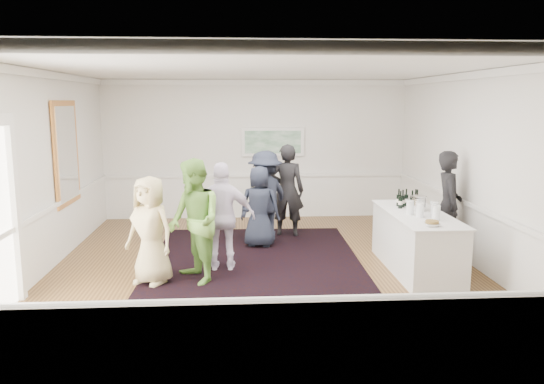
{
  "coord_description": "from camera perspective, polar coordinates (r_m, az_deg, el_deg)",
  "views": [
    {
      "loc": [
        -0.42,
        -8.3,
        2.71
      ],
      "look_at": [
        0.14,
        0.2,
        1.25
      ],
      "focal_mm": 35.0,
      "sensor_mm": 36.0,
      "label": 1
    }
  ],
  "objects": [
    {
      "name": "floor",
      "position": [
        8.74,
        -0.81,
        -8.32
      ],
      "size": [
        8.0,
        8.0,
        0.0
      ],
      "primitive_type": "plane",
      "color": "brown",
      "rests_on": "ground"
    },
    {
      "name": "ceiling",
      "position": [
        8.32,
        -0.86,
        13.12
      ],
      "size": [
        7.0,
        8.0,
        0.02
      ],
      "primitive_type": "cube",
      "color": "white",
      "rests_on": "wall_back"
    },
    {
      "name": "wall_left",
      "position": [
        8.92,
        -23.92,
        1.76
      ],
      "size": [
        0.02,
        8.0,
        3.2
      ],
      "primitive_type": "cube",
      "color": "white",
      "rests_on": "floor"
    },
    {
      "name": "wall_right",
      "position": [
        9.24,
        21.4,
        2.18
      ],
      "size": [
        0.02,
        8.0,
        3.2
      ],
      "primitive_type": "cube",
      "color": "white",
      "rests_on": "floor"
    },
    {
      "name": "wall_back",
      "position": [
        12.35,
        -1.79,
        4.58
      ],
      "size": [
        7.0,
        0.02,
        3.2
      ],
      "primitive_type": "cube",
      "color": "white",
      "rests_on": "floor"
    },
    {
      "name": "wall_front",
      "position": [
        4.46,
        1.8,
        -4.65
      ],
      "size": [
        7.0,
        0.02,
        3.2
      ],
      "primitive_type": "cube",
      "color": "white",
      "rests_on": "floor"
    },
    {
      "name": "wainscoting",
      "position": [
        8.6,
        -0.82,
        -5.15
      ],
      "size": [
        7.0,
        8.0,
        1.0
      ],
      "primitive_type": null,
      "color": "white",
      "rests_on": "floor"
    },
    {
      "name": "mirror",
      "position": [
        10.11,
        -21.24,
        3.92
      ],
      "size": [
        0.05,
        1.25,
        1.85
      ],
      "color": "#E49343",
      "rests_on": "wall_left"
    },
    {
      "name": "landscape_painting",
      "position": [
        12.31,
        0.09,
        5.41
      ],
      "size": [
        1.44,
        0.06,
        0.66
      ],
      "color": "white",
      "rests_on": "wall_back"
    },
    {
      "name": "area_rug",
      "position": [
        9.09,
        -1.8,
        -7.53
      ],
      "size": [
        3.66,
        4.74,
        0.02
      ],
      "primitive_type": "cube",
      "rotation": [
        0.0,
        0.0,
        -0.02
      ],
      "color": "black",
      "rests_on": "floor"
    },
    {
      "name": "serving_table",
      "position": [
        8.87,
        15.23,
        -5.17
      ],
      "size": [
        0.89,
        2.34,
        0.95
      ],
      "color": "silver",
      "rests_on": "floor"
    },
    {
      "name": "bartender",
      "position": [
        9.63,
        18.43,
        -1.36
      ],
      "size": [
        0.56,
        0.75,
        1.88
      ],
      "primitive_type": "imported",
      "rotation": [
        0.0,
        0.0,
        1.39
      ],
      "color": "black",
      "rests_on": "floor"
    },
    {
      "name": "guest_tan",
      "position": [
        8.08,
        -12.96,
        -4.06
      ],
      "size": [
        0.95,
        0.85,
        1.63
      ],
      "primitive_type": "imported",
      "rotation": [
        0.0,
        0.0,
        -0.52
      ],
      "color": "tan",
      "rests_on": "floor"
    },
    {
      "name": "guest_green",
      "position": [
        7.98,
        -8.36,
        -3.17
      ],
      "size": [
        1.05,
        1.14,
        1.88
      ],
      "primitive_type": "imported",
      "rotation": [
        0.0,
        0.0,
        -1.09
      ],
      "color": "#6EA843",
      "rests_on": "floor"
    },
    {
      "name": "guest_lilac",
      "position": [
        8.53,
        -5.29,
        -2.69
      ],
      "size": [
        1.04,
        0.46,
        1.76
      ],
      "primitive_type": "imported",
      "rotation": [
        0.0,
        0.0,
        3.12
      ],
      "color": "white",
      "rests_on": "floor"
    },
    {
      "name": "guest_dark_a",
      "position": [
        10.24,
        -0.73,
        -0.5
      ],
      "size": [
        1.28,
        1.28,
        1.78
      ],
      "primitive_type": "imported",
      "rotation": [
        0.0,
        0.0,
        3.92
      ],
      "color": "#1D2231",
      "rests_on": "floor"
    },
    {
      "name": "guest_dark_b",
      "position": [
        10.66,
        1.63,
        0.16
      ],
      "size": [
        0.76,
        0.58,
        1.87
      ],
      "primitive_type": "imported",
      "rotation": [
        0.0,
        0.0,
        2.94
      ],
      "color": "black",
      "rests_on": "floor"
    },
    {
      "name": "guest_navy",
      "position": [
        9.89,
        -1.36,
        -1.59
      ],
      "size": [
        0.83,
        0.63,
        1.54
      ],
      "primitive_type": "imported",
      "rotation": [
        0.0,
        0.0,
        2.94
      ],
      "color": "#1D2231",
      "rests_on": "floor"
    },
    {
      "name": "wine_bottles",
      "position": [
        9.21,
        14.38,
        -0.61
      ],
      "size": [
        0.4,
        0.28,
        0.31
      ],
      "color": "black",
      "rests_on": "serving_table"
    },
    {
      "name": "juice_pitchers",
      "position": [
        8.47,
        16.15,
        -1.81
      ],
      "size": [
        0.45,
        0.54,
        0.24
      ],
      "color": "#78B540",
      "rests_on": "serving_table"
    },
    {
      "name": "ice_bucket",
      "position": [
        8.96,
        15.42,
        -1.2
      ],
      "size": [
        0.26,
        0.26,
        0.25
      ],
      "primitive_type": "cylinder",
      "color": "silver",
      "rests_on": "serving_table"
    },
    {
      "name": "nut_bowl",
      "position": [
        7.92,
        16.83,
        -3.26
      ],
      "size": [
        0.23,
        0.23,
        0.08
      ],
      "color": "white",
      "rests_on": "serving_table"
    }
  ]
}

